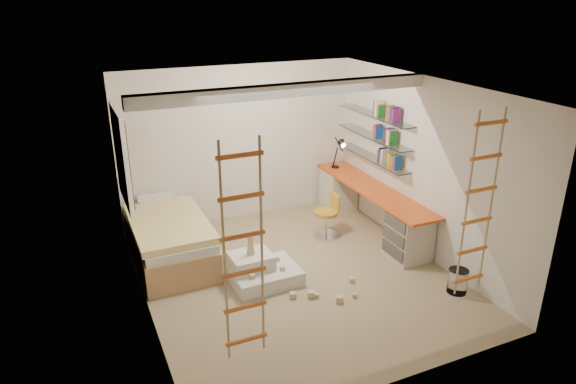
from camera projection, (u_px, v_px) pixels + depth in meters
name	position (u px, v px, depth m)	size (l,w,h in m)	color
floor	(297.00, 277.00, 7.08)	(4.50, 4.50, 0.00)	tan
ceiling_beam	(288.00, 90.00, 6.41)	(4.00, 0.18, 0.16)	white
window_frame	(121.00, 157.00, 7.03)	(0.06, 1.15, 1.35)	white
window_blind	(124.00, 157.00, 7.05)	(0.02, 1.00, 1.20)	#4C2D1E
rope_ladder_left	(243.00, 255.00, 4.52)	(0.41, 0.04, 2.13)	#CC5F22
rope_ladder_right	(479.00, 205.00, 5.55)	(0.41, 0.04, 2.13)	orange
waste_bin	(458.00, 281.00, 6.67)	(0.26, 0.26, 0.32)	white
desk	(370.00, 207.00, 8.31)	(0.56, 2.80, 0.75)	#DF521A
shelves	(373.00, 137.00, 8.20)	(0.25, 1.80, 0.71)	white
bed	(169.00, 238.00, 7.44)	(1.02, 2.00, 0.69)	#AD7F51
task_lamp	(340.00, 149.00, 8.84)	(0.14, 0.36, 0.57)	black
swivel_chair	(327.00, 221.00, 8.14)	(0.45, 0.45, 0.72)	#C18825
play_platform	(261.00, 271.00, 6.92)	(0.92, 0.72, 0.40)	silver
toy_blocks	(293.00, 274.00, 6.72)	(1.37, 1.03, 0.67)	#CCB284
books	(374.00, 130.00, 8.15)	(0.14, 0.64, 0.92)	#194CA5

